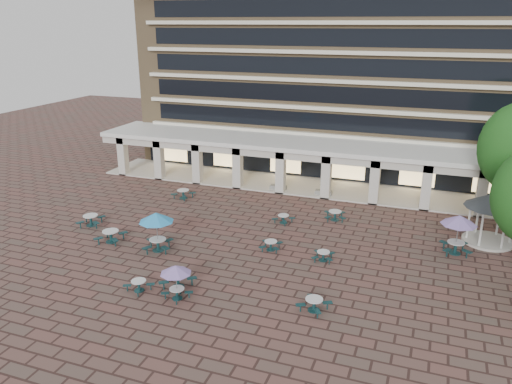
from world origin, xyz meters
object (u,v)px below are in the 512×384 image
gazebo (493,206)px  planter_left (278,186)px  picnic_table_1 (178,280)px  picnic_table_0 (139,285)px  picnic_table_2 (314,303)px  planter_right (324,190)px

gazebo → planter_left: bearing=161.7°
picnic_table_1 → gazebo: 22.31m
picnic_table_1 → picnic_table_0: bearing=-142.9°
picnic_table_0 → picnic_table_2: 10.26m
planter_left → gazebo: bearing=-18.3°
picnic_table_0 → planter_left: 20.40m
picnic_table_1 → picnic_table_2: bearing=9.3°
picnic_table_2 → planter_right: 19.22m
picnic_table_2 → planter_left: (-8.05, 18.85, 0.00)m
picnic_table_1 → picnic_table_2: size_ratio=1.03×
picnic_table_0 → planter_left: (2.10, 20.29, 0.04)m
gazebo → planter_right: size_ratio=2.62×
picnic_table_2 → picnic_table_1: bearing=-161.3°
planter_left → planter_right: planter_right is taller
picnic_table_0 → gazebo: 24.56m
planter_right → picnic_table_2: bearing=-78.7°
picnic_table_0 → planter_right: size_ratio=1.17×
picnic_table_1 → picnic_table_2: picnic_table_1 is taller
picnic_table_0 → planter_left: bearing=102.5°
picnic_table_1 → planter_right: bearing=84.0°
picnic_table_0 → picnic_table_1: size_ratio=0.89×
picnic_table_2 → planter_left: bearing=129.6°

